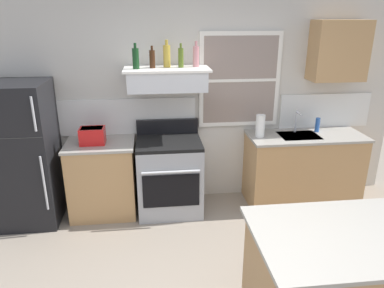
# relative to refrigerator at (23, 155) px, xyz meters

# --- Properties ---
(back_wall) EXTENTS (5.40, 0.11, 2.70)m
(back_wall) POSITION_rel_refrigerator_xyz_m (1.93, 0.39, 0.54)
(back_wall) COLOR beige
(back_wall) RESTS_ON ground_plane
(refrigerator) EXTENTS (0.70, 0.72, 1.63)m
(refrigerator) POSITION_rel_refrigerator_xyz_m (0.00, 0.00, 0.00)
(refrigerator) COLOR black
(refrigerator) RESTS_ON ground_plane
(counter_left_of_stove) EXTENTS (0.79, 0.63, 0.91)m
(counter_left_of_stove) POSITION_rel_refrigerator_xyz_m (0.85, 0.06, -0.36)
(counter_left_of_stove) COLOR tan
(counter_left_of_stove) RESTS_ON ground_plane
(toaster) EXTENTS (0.30, 0.20, 0.19)m
(toaster) POSITION_rel_refrigerator_xyz_m (0.78, 0.02, 0.19)
(toaster) COLOR red
(toaster) RESTS_ON counter_left_of_stove
(stove_range) EXTENTS (0.76, 0.69, 1.09)m
(stove_range) POSITION_rel_refrigerator_xyz_m (1.65, 0.02, -0.35)
(stove_range) COLOR #9EA0A5
(stove_range) RESTS_ON ground_plane
(range_hood_shelf) EXTENTS (0.96, 0.52, 0.24)m
(range_hood_shelf) POSITION_rel_refrigerator_xyz_m (1.65, 0.12, 0.81)
(range_hood_shelf) COLOR silver
(bottle_dark_green_wine) EXTENTS (0.07, 0.07, 0.28)m
(bottle_dark_green_wine) POSITION_rel_refrigerator_xyz_m (1.31, 0.07, 1.04)
(bottle_dark_green_wine) COLOR #143819
(bottle_dark_green_wine) RESTS_ON range_hood_shelf
(bottle_brown_stout) EXTENTS (0.06, 0.06, 0.24)m
(bottle_brown_stout) POSITION_rel_refrigerator_xyz_m (1.49, 0.12, 1.03)
(bottle_brown_stout) COLOR #381E0F
(bottle_brown_stout) RESTS_ON range_hood_shelf
(bottle_champagne_gold_foil) EXTENTS (0.08, 0.08, 0.30)m
(bottle_champagne_gold_foil) POSITION_rel_refrigerator_xyz_m (1.66, 0.17, 1.05)
(bottle_champagne_gold_foil) COLOR #B29333
(bottle_champagne_gold_foil) RESTS_ON range_hood_shelf
(bottle_olive_oil_square) EXTENTS (0.06, 0.06, 0.26)m
(bottle_olive_oil_square) POSITION_rel_refrigerator_xyz_m (1.81, 0.12, 1.04)
(bottle_olive_oil_square) COLOR #4C601E
(bottle_olive_oil_square) RESTS_ON range_hood_shelf
(bottle_rose_pink) EXTENTS (0.07, 0.07, 0.28)m
(bottle_rose_pink) POSITION_rel_refrigerator_xyz_m (1.99, 0.16, 1.05)
(bottle_rose_pink) COLOR #C67F84
(bottle_rose_pink) RESTS_ON range_hood_shelf
(counter_right_with_sink) EXTENTS (1.43, 0.63, 0.91)m
(counter_right_with_sink) POSITION_rel_refrigerator_xyz_m (3.35, 0.06, -0.36)
(counter_right_with_sink) COLOR tan
(counter_right_with_sink) RESTS_ON ground_plane
(sink_faucet) EXTENTS (0.03, 0.17, 0.28)m
(sink_faucet) POSITION_rel_refrigerator_xyz_m (3.25, 0.16, 0.27)
(sink_faucet) COLOR silver
(sink_faucet) RESTS_ON counter_right_with_sink
(paper_towel_roll) EXTENTS (0.11, 0.11, 0.27)m
(paper_towel_roll) POSITION_rel_refrigerator_xyz_m (2.76, 0.06, 0.23)
(paper_towel_roll) COLOR white
(paper_towel_roll) RESTS_ON counter_right_with_sink
(dish_soap_bottle) EXTENTS (0.06, 0.06, 0.18)m
(dish_soap_bottle) POSITION_rel_refrigerator_xyz_m (3.53, 0.16, 0.18)
(dish_soap_bottle) COLOR blue
(dish_soap_bottle) RESTS_ON counter_right_with_sink
(kitchen_island) EXTENTS (1.40, 0.90, 0.91)m
(kitchen_island) POSITION_rel_refrigerator_xyz_m (2.82, -2.02, -0.36)
(kitchen_island) COLOR tan
(kitchen_island) RESTS_ON ground_plane
(upper_cabinet_right) EXTENTS (0.64, 0.32, 0.70)m
(upper_cabinet_right) POSITION_rel_refrigerator_xyz_m (3.70, 0.20, 1.08)
(upper_cabinet_right) COLOR tan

